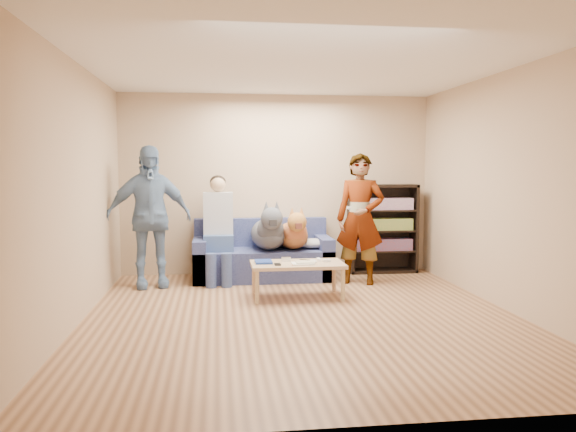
{
  "coord_description": "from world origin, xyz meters",
  "views": [
    {
      "loc": [
        -0.87,
        -5.67,
        1.56
      ],
      "look_at": [
        0.0,
        1.2,
        0.95
      ],
      "focal_mm": 35.0,
      "sensor_mm": 36.0,
      "label": 1
    }
  ],
  "objects": [
    {
      "name": "controller_b",
      "position": [
        0.43,
        0.88,
        0.43
      ],
      "size": [
        0.09,
        0.06,
        0.03
      ],
      "primitive_type": "cube",
      "color": "white",
      "rests_on": "coffee_table"
    },
    {
      "name": "coffee_table",
      "position": [
        0.07,
        0.86,
        0.37
      ],
      "size": [
        1.1,
        0.6,
        0.42
      ],
      "color": "tan",
      "rests_on": "ground"
    },
    {
      "name": "dog_gray",
      "position": [
        -0.17,
        1.93,
        0.67
      ],
      "size": [
        0.48,
        1.28,
        0.69
      ],
      "color": "#50545B",
      "rests_on": "sofa"
    },
    {
      "name": "person_seated",
      "position": [
        -0.86,
        1.97,
        0.77
      ],
      "size": [
        0.4,
        0.73,
        1.47
      ],
      "color": "#435893",
      "rests_on": "sofa"
    },
    {
      "name": "wall_right",
      "position": [
        2.25,
        0.0,
        1.3
      ],
      "size": [
        0.0,
        5.0,
        5.0
      ],
      "primitive_type": "plane",
      "rotation": [
        1.57,
        0.0,
        -1.57
      ],
      "color": "tan",
      "rests_on": "ground"
    },
    {
      "name": "wall_left",
      "position": [
        -2.25,
        0.0,
        1.3
      ],
      "size": [
        0.0,
        5.0,
        5.0
      ],
      "primitive_type": "plane",
      "rotation": [
        1.57,
        0.0,
        1.57
      ],
      "color": "tan",
      "rests_on": "ground"
    },
    {
      "name": "wallet",
      "position": [
        -0.18,
        0.74,
        0.43
      ],
      "size": [
        0.07,
        0.12,
        0.02
      ],
      "primitive_type": "cube",
      "color": "black",
      "rests_on": "coffee_table"
    },
    {
      "name": "ceiling",
      "position": [
        0.0,
        0.0,
        2.6
      ],
      "size": [
        5.0,
        5.0,
        0.0
      ],
      "primitive_type": "plane",
      "rotation": [
        3.14,
        0.0,
        0.0
      ],
      "color": "white",
      "rests_on": "ground"
    },
    {
      "name": "headphone_cup_b",
      "position": [
        0.27,
        0.92,
        0.43
      ],
      "size": [
        0.07,
        0.07,
        0.02
      ],
      "primitive_type": "cylinder",
      "color": "silver",
      "rests_on": "coffee_table"
    },
    {
      "name": "camera_silver",
      "position": [
        -0.05,
        0.98,
        0.45
      ],
      "size": [
        0.11,
        0.06,
        0.05
      ],
      "primitive_type": "cube",
      "color": "silver",
      "rests_on": "coffee_table"
    },
    {
      "name": "controller_a",
      "position": [
        0.35,
        0.96,
        0.43
      ],
      "size": [
        0.04,
        0.13,
        0.03
      ],
      "primitive_type": "cube",
      "color": "white",
      "rests_on": "coffee_table"
    },
    {
      "name": "sofa",
      "position": [
        -0.25,
        2.1,
        0.28
      ],
      "size": [
        1.9,
        0.85,
        0.82
      ],
      "color": "#515B93",
      "rests_on": "ground"
    },
    {
      "name": "wall_front",
      "position": [
        0.0,
        -2.5,
        1.3
      ],
      "size": [
        4.5,
        0.0,
        4.5
      ],
      "primitive_type": "plane",
      "rotation": [
        -1.57,
        0.0,
        0.0
      ],
      "color": "tan",
      "rests_on": "ground"
    },
    {
      "name": "pen_orange",
      "position": [
        0.05,
        0.7,
        0.42
      ],
      "size": [
        0.13,
        0.06,
        0.01
      ],
      "primitive_type": "cylinder",
      "rotation": [
        0.0,
        1.57,
        0.35
      ],
      "color": "#DB531F",
      "rests_on": "coffee_table"
    },
    {
      "name": "ground",
      "position": [
        0.0,
        0.0,
        0.0
      ],
      "size": [
        5.0,
        5.0,
        0.0
      ],
      "primitive_type": "plane",
      "color": "brown",
      "rests_on": "ground"
    },
    {
      "name": "person_standing_right",
      "position": [
        1.01,
        1.58,
        0.87
      ],
      "size": [
        0.74,
        0.62,
        1.74
      ],
      "primitive_type": "imported",
      "rotation": [
        0.0,
        0.0,
        -0.39
      ],
      "color": "gray",
      "rests_on": "ground"
    },
    {
      "name": "pen_black",
      "position": [
        0.19,
        1.04,
        0.42
      ],
      "size": [
        0.13,
        0.08,
        0.01
      ],
      "primitive_type": "cylinder",
      "rotation": [
        0.0,
        1.57,
        -0.52
      ],
      "color": "black",
      "rests_on": "coffee_table"
    },
    {
      "name": "wall_back",
      "position": [
        0.0,
        2.5,
        1.3
      ],
      "size": [
        4.5,
        0.0,
        4.5
      ],
      "primitive_type": "plane",
      "rotation": [
        1.57,
        0.0,
        0.0
      ],
      "color": "tan",
      "rests_on": "ground"
    },
    {
      "name": "magazine",
      "position": [
        0.15,
        0.78,
        0.44
      ],
      "size": [
        0.22,
        0.17,
        0.01
      ],
      "primitive_type": "cube",
      "color": "#B9B394",
      "rests_on": "coffee_table"
    },
    {
      "name": "papers",
      "position": [
        0.12,
        0.76,
        0.43
      ],
      "size": [
        0.26,
        0.2,
        0.02
      ],
      "primitive_type": "cube",
      "color": "silver",
      "rests_on": "coffee_table"
    },
    {
      "name": "notebook_blue",
      "position": [
        -0.33,
        0.91,
        0.43
      ],
      "size": [
        0.2,
        0.26,
        0.03
      ],
      "primitive_type": "cube",
      "color": "navy",
      "rests_on": "coffee_table"
    },
    {
      "name": "person_standing_left",
      "position": [
        -1.75,
        1.7,
        0.92
      ],
      "size": [
        1.14,
        0.66,
        1.83
      ],
      "primitive_type": "imported",
      "rotation": [
        0.0,
        0.0,
        0.21
      ],
      "color": "#748EB9",
      "rests_on": "ground"
    },
    {
      "name": "blanket",
      "position": [
        0.45,
        1.98,
        0.49
      ],
      "size": [
        0.39,
        0.33,
        0.13
      ],
      "primitive_type": "ellipsoid",
      "color": "#ABAAAF",
      "rests_on": "sofa"
    },
    {
      "name": "dog_tan",
      "position": [
        0.17,
        1.95,
        0.64
      ],
      "size": [
        0.42,
        1.17,
        0.61
      ],
      "color": "#AE6435",
      "rests_on": "sofa"
    },
    {
      "name": "headphone_cup_a",
      "position": [
        0.27,
        0.84,
        0.43
      ],
      "size": [
        0.07,
        0.07,
        0.02
      ],
      "primitive_type": "cylinder",
      "color": "white",
      "rests_on": "coffee_table"
    },
    {
      "name": "held_controller",
      "position": [
        0.81,
        1.38,
        1.03
      ],
      "size": [
        0.04,
        0.12,
        0.03
      ],
      "primitive_type": "cube",
      "rotation": [
        0.0,
        0.0,
        -0.04
      ],
      "color": "silver",
      "rests_on": "person_standing_right"
    },
    {
      "name": "bookshelf",
      "position": [
        1.55,
        2.33,
        0.68
      ],
      "size": [
        1.0,
        0.34,
        1.3
      ],
      "color": "black",
      "rests_on": "ground"
    }
  ]
}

